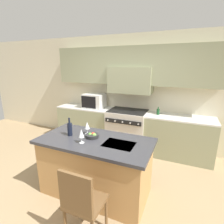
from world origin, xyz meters
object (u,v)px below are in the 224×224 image
wine_glass_near (81,134)px  range_stove (127,129)px  island_chair (82,201)px  oil_bottle_on_counter (158,112)px  wine_bottle (70,129)px  wine_glass_far (87,126)px  fruit_bowl (92,136)px  microwave (94,101)px

wine_glass_near → range_stove: bearing=87.9°
island_chair → oil_bottle_on_counter: 2.58m
island_chair → oil_bottle_on_counter: size_ratio=5.57×
wine_bottle → oil_bottle_on_counter: bearing=57.9°
wine_glass_far → fruit_bowl: bearing=-32.9°
range_stove → wine_glass_far: (-0.17, -1.55, 0.58)m
microwave → wine_glass_near: bearing=-65.8°
microwave → fruit_bowl: microwave is taller
range_stove → oil_bottle_on_counter: 0.87m
range_stove → island_chair: size_ratio=0.99×
range_stove → wine_glass_far: bearing=-96.3°
island_chair → wine_bottle: wine_bottle is taller
wine_bottle → fruit_bowl: 0.38m
range_stove → island_chair: 2.51m
wine_glass_far → oil_bottle_on_counter: wine_glass_far is taller
range_stove → wine_glass_near: size_ratio=4.59×
range_stove → island_chair: bearing=-82.9°
island_chair → fruit_bowl: fruit_bowl is taller
wine_bottle → fruit_bowl: (0.37, 0.07, -0.08)m
wine_bottle → microwave: bearing=106.9°
microwave → wine_glass_near: 2.08m
wine_glass_far → fruit_bowl: (0.15, -0.10, -0.11)m
wine_bottle → oil_bottle_on_counter: (1.09, 1.74, -0.04)m
wine_glass_near → wine_glass_far: same height
microwave → wine_glass_far: (0.75, -1.57, -0.05)m
wine_glass_near → oil_bottle_on_counter: size_ratio=1.20×
island_chair → wine_glass_far: 1.17m
wine_glass_far → wine_bottle: bearing=-143.4°
microwave → range_stove: bearing=-1.2°
wine_bottle → wine_glass_far: bearing=36.6°
island_chair → wine_glass_near: 0.88m
island_chair → fruit_bowl: size_ratio=4.73×
island_chair → oil_bottle_on_counter: oil_bottle_on_counter is taller
wine_glass_far → oil_bottle_on_counter: 1.80m
island_chair → microwave: bearing=116.1°
island_chair → wine_bottle: 1.15m
wine_glass_near → fruit_bowl: 0.26m
microwave → fruit_bowl: size_ratio=2.53×
range_stove → microwave: bearing=178.8°
range_stove → fruit_bowl: fruit_bowl is taller
fruit_bowl → range_stove: bearing=89.2°
wine_bottle → fruit_bowl: size_ratio=1.42×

